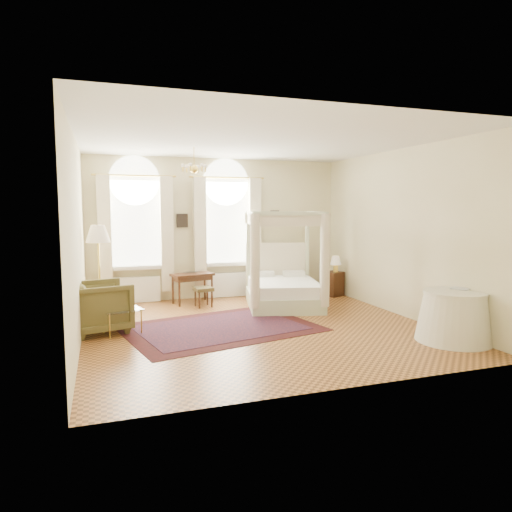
{
  "coord_description": "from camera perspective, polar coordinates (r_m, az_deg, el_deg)",
  "views": [
    {
      "loc": [
        -2.63,
        -7.61,
        2.14
      ],
      "look_at": [
        0.09,
        0.4,
        1.25
      ],
      "focal_mm": 32.0,
      "sensor_mm": 36.0,
      "label": 1
    }
  ],
  "objects": [
    {
      "name": "stool",
      "position": [
        9.98,
        -6.59,
        -4.32
      ],
      "size": [
        0.41,
        0.41,
        0.43
      ],
      "color": "#4A3F1F",
      "rests_on": "ground"
    },
    {
      "name": "armchair",
      "position": [
        8.34,
        -18.92,
        -6.03
      ],
      "size": [
        1.17,
        1.15,
        0.89
      ],
      "primitive_type": "imported",
      "rotation": [
        0.0,
        0.0,
        1.8
      ],
      "color": "#4D4521",
      "rests_on": "ground"
    },
    {
      "name": "window_right",
      "position": [
        10.88,
        -3.63,
        2.57
      ],
      "size": [
        1.62,
        0.27,
        3.29
      ],
      "color": "white",
      "rests_on": "room_walls"
    },
    {
      "name": "window_left",
      "position": [
        10.53,
        -14.73,
        2.27
      ],
      "size": [
        1.62,
        0.27,
        3.29
      ],
      "color": "white",
      "rests_on": "room_walls"
    },
    {
      "name": "chandelier",
      "position": [
        9.01,
        -7.74,
        10.85
      ],
      "size": [
        0.51,
        0.45,
        0.5
      ],
      "color": "gold",
      "rests_on": "room_walls"
    },
    {
      "name": "floor_lamp",
      "position": [
        9.42,
        -19.13,
        2.07
      ],
      "size": [
        0.47,
        0.47,
        1.81
      ],
      "color": "gold",
      "rests_on": "ground"
    },
    {
      "name": "book",
      "position": [
        8.09,
        23.93,
        -3.84
      ],
      "size": [
        0.3,
        0.33,
        0.03
      ],
      "primitive_type": "imported",
      "rotation": [
        0.0,
        0.0,
        0.44
      ],
      "color": "black",
      "rests_on": "side_table"
    },
    {
      "name": "coffee_table",
      "position": [
        8.13,
        -16.39,
        -6.69
      ],
      "size": [
        0.72,
        0.59,
        0.43
      ],
      "color": "white",
      "rests_on": "ground"
    },
    {
      "name": "side_table",
      "position": [
        8.05,
        23.51,
        -6.95
      ],
      "size": [
        1.19,
        1.19,
        0.81
      ],
      "color": "#EBE7CD",
      "rests_on": "ground"
    },
    {
      "name": "room_walls",
      "position": [
        8.06,
        0.33,
        4.89
      ],
      "size": [
        6.0,
        6.0,
        6.0
      ],
      "color": "beige",
      "rests_on": "ground"
    },
    {
      "name": "nightstand",
      "position": [
        11.33,
        9.62,
        -3.43
      ],
      "size": [
        0.53,
        0.51,
        0.59
      ],
      "primitive_type": "cube",
      "rotation": [
        0.0,
        0.0,
        0.41
      ],
      "color": "#3D2010",
      "rests_on": "ground"
    },
    {
      "name": "ground",
      "position": [
        8.33,
        0.32,
        -8.85
      ],
      "size": [
        6.0,
        6.0,
        0.0
      ],
      "primitive_type": "plane",
      "color": "#AF6D33",
      "rests_on": "ground"
    },
    {
      "name": "laptop",
      "position": [
        10.41,
        -8.29,
        -2.04
      ],
      "size": [
        0.38,
        0.32,
        0.03
      ],
      "primitive_type": "imported",
      "rotation": [
        0.0,
        0.0,
        3.56
      ],
      "color": "black",
      "rests_on": "writing_desk"
    },
    {
      "name": "canopy_bed",
      "position": [
        9.93,
        3.44,
        -3.67
      ],
      "size": [
        1.94,
        2.2,
        2.07
      ],
      "color": "beige",
      "rests_on": "ground"
    },
    {
      "name": "writing_desk",
      "position": [
        10.34,
        -7.96,
        -2.71
      ],
      "size": [
        0.99,
        0.68,
        0.68
      ],
      "color": "#3D2010",
      "rests_on": "ground"
    },
    {
      "name": "wall_pictures",
      "position": [
        10.93,
        -4.35,
        4.7
      ],
      "size": [
        2.54,
        0.03,
        0.39
      ],
      "color": "black",
      "rests_on": "room_walls"
    },
    {
      "name": "nightstand_lamp",
      "position": [
        11.2,
        9.94,
        -0.67
      ],
      "size": [
        0.27,
        0.27,
        0.39
      ],
      "color": "gold",
      "rests_on": "nightstand"
    },
    {
      "name": "oriental_rug",
      "position": [
        8.29,
        -4.52,
        -8.9
      ],
      "size": [
        3.72,
        3.01,
        0.01
      ],
      "color": "#420F12",
      "rests_on": "ground"
    }
  ]
}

